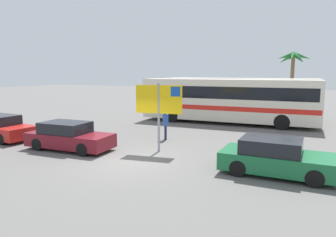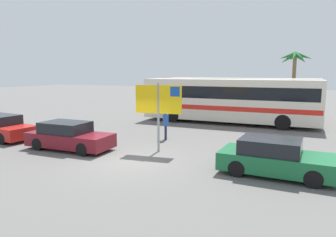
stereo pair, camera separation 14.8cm
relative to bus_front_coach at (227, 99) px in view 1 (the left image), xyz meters
name	(u,v)px [view 1 (the left image)]	position (x,y,z in m)	size (l,w,h in m)	color
ground	(129,161)	(-1.49, -11.28, -1.78)	(120.00, 120.00, 0.00)	#605E5B
bus_front_coach	(227,99)	(0.00, 0.00, 0.00)	(12.37, 2.57, 3.17)	silver
bus_rear_coach	(238,95)	(-0.03, 3.89, 0.00)	(12.37, 2.57, 3.17)	silver
ferry_sign	(160,102)	(-0.99, -9.29, 0.54)	(2.19, 0.35, 3.20)	gray
car_green	(276,157)	(4.25, -10.54, -1.15)	(4.06, 2.00, 1.32)	#196638
car_maroon	(69,137)	(-5.15, -10.68, -1.15)	(4.22, 1.74, 1.32)	maroon
car_red	(0,128)	(-10.24, -10.40, -1.15)	(4.25, 2.11, 1.32)	red
pedestrian_by_bus	(166,122)	(-1.81, -6.82, -0.83)	(0.32, 0.32, 1.63)	#1E2347
palm_tree_seaside	(293,63)	(3.96, 8.13, 2.70)	(2.91, 2.95, 5.47)	brown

